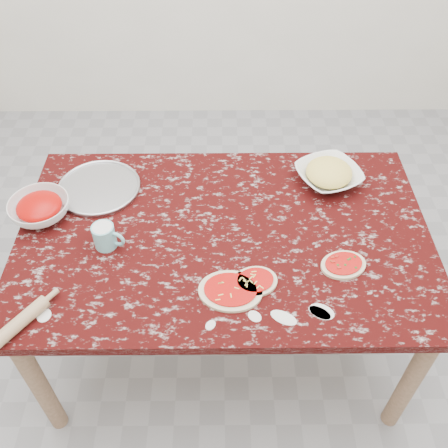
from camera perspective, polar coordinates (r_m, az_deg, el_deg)
ground at (r=2.51m, az=-0.00°, el=-12.76°), size 4.00×4.00×0.00m
worktable at (r=1.97m, az=-0.00°, el=-2.68°), size 1.60×1.00×0.75m
pizza_tray at (r=2.15m, az=-14.23°, el=4.04°), size 0.44×0.44×0.01m
sauce_bowl at (r=2.08m, az=-20.47°, el=1.64°), size 0.25×0.25×0.07m
cheese_bowl at (r=2.16m, az=11.95°, el=5.48°), size 0.34×0.34×0.06m
flour_mug at (r=1.88m, az=-13.54°, el=-1.36°), size 0.12×0.08×0.10m
pizza_left at (r=1.73m, az=0.74°, el=-7.71°), size 0.24×0.20×0.02m
pizza_mid at (r=1.76m, az=3.64°, el=-6.60°), size 0.18×0.16×0.02m
pizza_right at (r=1.85m, az=13.61°, el=-4.59°), size 0.20×0.17×0.02m
rolling_pin at (r=1.77m, az=-22.68°, el=-10.58°), size 0.17×0.21×0.05m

